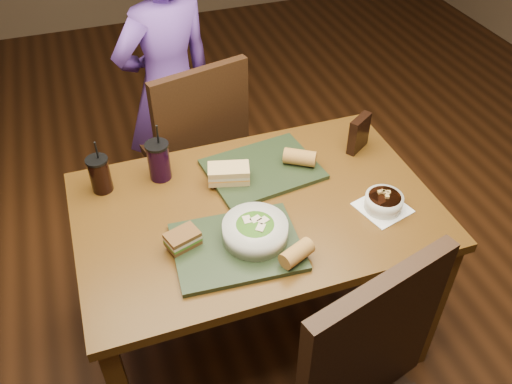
% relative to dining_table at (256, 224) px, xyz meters
% --- Properties ---
extents(ground, '(6.00, 6.00, 0.00)m').
position_rel_dining_table_xyz_m(ground, '(0.00, 0.00, -0.66)').
color(ground, '#381C0B').
rests_on(ground, ground).
extents(dining_table, '(1.30, 0.85, 0.75)m').
position_rel_dining_table_xyz_m(dining_table, '(0.00, 0.00, 0.00)').
color(dining_table, '#513210').
rests_on(dining_table, ground).
extents(chair_far, '(0.54, 0.54, 1.03)m').
position_rel_dining_table_xyz_m(chair_far, '(-0.05, 0.66, -0.09)').
color(chair_far, black).
rests_on(chair_far, ground).
extents(diner, '(0.62, 0.51, 1.46)m').
position_rel_dining_table_xyz_m(diner, '(-0.12, 0.97, 0.07)').
color(diner, '#643AA2').
rests_on(diner, ground).
extents(tray_near, '(0.44, 0.35, 0.02)m').
position_rel_dining_table_xyz_m(tray_near, '(-0.13, -0.18, 0.10)').
color(tray_near, black).
rests_on(tray_near, dining_table).
extents(tray_far, '(0.46, 0.37, 0.02)m').
position_rel_dining_table_xyz_m(tray_far, '(0.09, 0.19, 0.10)').
color(tray_far, black).
rests_on(tray_far, dining_table).
extents(salad_bowl, '(0.22, 0.22, 0.07)m').
position_rel_dining_table_xyz_m(salad_bowl, '(-0.06, -0.17, 0.15)').
color(salad_bowl, silver).
rests_on(salad_bowl, tray_near).
extents(soup_bowl, '(0.20, 0.20, 0.07)m').
position_rel_dining_table_xyz_m(soup_bowl, '(0.43, -0.16, 0.12)').
color(soup_bowl, white).
rests_on(soup_bowl, dining_table).
extents(sandwich_near, '(0.13, 0.10, 0.05)m').
position_rel_dining_table_xyz_m(sandwich_near, '(-0.30, -0.11, 0.13)').
color(sandwich_near, '#593819').
rests_on(sandwich_near, tray_near).
extents(sandwich_far, '(0.17, 0.12, 0.06)m').
position_rel_dining_table_xyz_m(sandwich_far, '(-0.05, 0.16, 0.14)').
color(sandwich_far, tan).
rests_on(sandwich_far, tray_far).
extents(baguette_near, '(0.13, 0.10, 0.06)m').
position_rel_dining_table_xyz_m(baguette_near, '(0.03, -0.30, 0.14)').
color(baguette_near, '#AD7533').
rests_on(baguette_near, tray_near).
extents(baguette_far, '(0.14, 0.12, 0.06)m').
position_rel_dining_table_xyz_m(baguette_far, '(0.24, 0.16, 0.14)').
color(baguette_far, '#AD7533').
rests_on(baguette_far, tray_far).
extents(cup_cola, '(0.08, 0.08, 0.22)m').
position_rel_dining_table_xyz_m(cup_cola, '(-0.51, 0.28, 0.16)').
color(cup_cola, black).
rests_on(cup_cola, dining_table).
extents(cup_berry, '(0.09, 0.09, 0.24)m').
position_rel_dining_table_xyz_m(cup_berry, '(-0.29, 0.28, 0.17)').
color(cup_berry, black).
rests_on(cup_berry, dining_table).
extents(chip_bag, '(0.12, 0.09, 0.15)m').
position_rel_dining_table_xyz_m(chip_bag, '(0.51, 0.20, 0.17)').
color(chip_bag, black).
rests_on(chip_bag, dining_table).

